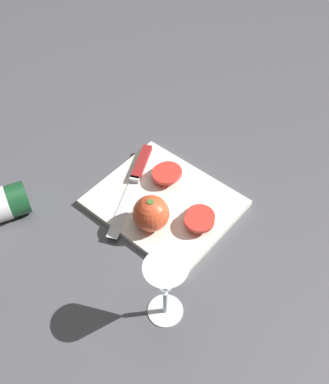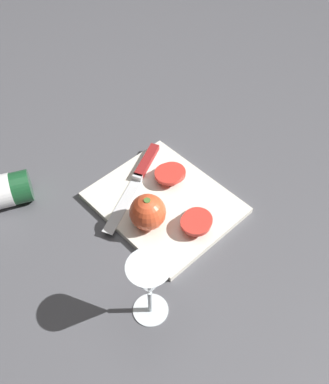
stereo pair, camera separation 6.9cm
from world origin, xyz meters
The scene contains 7 objects.
ground_plane centered at (0.00, 0.00, 0.00)m, with size 3.00×3.00×0.00m, color #4C4C51.
cutting_board centered at (0.05, -0.03, 0.01)m, with size 0.30×0.25×0.01m.
wine_glass centered at (0.22, -0.23, 0.11)m, with size 0.08×0.08×0.16m.
whole_tomato centered at (0.07, -0.10, 0.05)m, with size 0.08×0.08×0.08m.
knife centered at (-0.05, -0.01, 0.02)m, with size 0.14×0.26×0.01m.
tomato_slice_stack_near centered at (0.01, 0.03, 0.03)m, with size 0.07×0.08×0.03m.
tomato_slice_stack_far centered at (0.15, -0.03, 0.03)m, with size 0.07×0.08×0.03m.
Camera 2 is at (0.51, -0.47, 0.79)m, focal length 42.00 mm.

